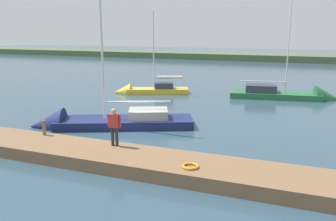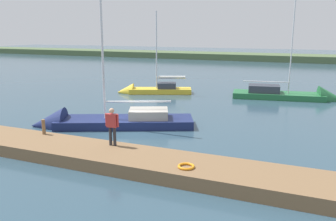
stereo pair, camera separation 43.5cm
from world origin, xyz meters
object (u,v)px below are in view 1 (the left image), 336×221
(mooring_post_far, at_px, (44,128))
(life_ring_buoy, at_px, (190,166))
(person_on_dock, at_px, (114,124))
(sailboat_inner_slip, at_px, (147,91))
(sailboat_behind_pier, at_px, (293,97))
(sailboat_outer_mooring, at_px, (99,124))

(mooring_post_far, distance_m, life_ring_buoy, 8.27)
(person_on_dock, bearing_deg, life_ring_buoy, 67.82)
(mooring_post_far, xyz_separation_m, sailboat_inner_slip, (1.56, -15.63, -0.74))
(life_ring_buoy, height_order, sailboat_behind_pier, sailboat_behind_pier)
(sailboat_inner_slip, height_order, person_on_dock, sailboat_inner_slip)
(life_ring_buoy, xyz_separation_m, sailboat_outer_mooring, (7.52, -5.45, -0.46))
(life_ring_buoy, distance_m, sailboat_behind_pier, 19.47)
(life_ring_buoy, xyz_separation_m, sailboat_behind_pier, (-3.04, -19.23, -0.50))
(sailboat_outer_mooring, bearing_deg, sailboat_inner_slip, -103.38)
(mooring_post_far, relative_size, sailboat_outer_mooring, 0.07)
(life_ring_buoy, xyz_separation_m, person_on_dock, (4.00, -1.23, 0.96))
(mooring_post_far, xyz_separation_m, life_ring_buoy, (-8.14, 1.41, -0.33))
(sailboat_outer_mooring, distance_m, sailboat_behind_pier, 17.36)
(life_ring_buoy, relative_size, person_on_dock, 0.38)
(life_ring_buoy, bearing_deg, person_on_dock, -17.05)
(mooring_post_far, height_order, sailboat_outer_mooring, sailboat_outer_mooring)
(sailboat_outer_mooring, bearing_deg, person_on_dock, 105.74)
(sailboat_outer_mooring, relative_size, person_on_dock, 6.00)
(mooring_post_far, relative_size, sailboat_inner_slip, 0.09)
(person_on_dock, bearing_deg, sailboat_behind_pier, 153.52)
(sailboat_outer_mooring, height_order, sailboat_behind_pier, sailboat_behind_pier)
(mooring_post_far, distance_m, sailboat_behind_pier, 21.05)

